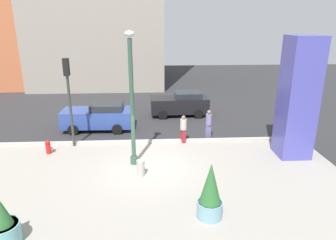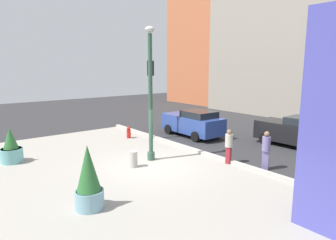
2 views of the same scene
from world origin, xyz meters
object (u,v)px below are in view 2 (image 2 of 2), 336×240
Objects in this scene: concrete_bollard at (134,159)px; traffic_light_corner at (151,87)px; fire_hydrant at (129,132)px; potted_plant_mid_plaza at (89,180)px; potted_plant_curbside at (11,149)px; car_passing_lane at (295,131)px; pedestrian_crossing at (229,145)px; car_far_lane at (193,123)px; lamp_post at (150,97)px; pedestrian_on_sidewalk at (266,148)px.

traffic_light_corner is at bearing 136.24° from concrete_bollard.
potted_plant_mid_plaza is at bearing -38.29° from fire_hydrant.
potted_plant_curbside is 0.40× the size of car_passing_lane.
fire_hydrant is at bearing -139.56° from car_passing_lane.
concrete_bollard is 0.46× the size of pedestrian_crossing.
traffic_light_corner is 2.96× the size of pedestrian_crossing.
potted_plant_mid_plaza is 0.49× the size of car_far_lane.
lamp_post reaches higher than pedestrian_crossing.
concrete_bollard is 6.95m from car_far_lane.
potted_plant_curbside is 2.27× the size of concrete_bollard.
car_far_lane reaches higher than potted_plant_curbside.
car_far_lane is 6.19m from car_passing_lane.
pedestrian_crossing reaches higher than fire_hydrant.
pedestrian_on_sidewalk reaches higher than concrete_bollard.
car_far_lane is (-5.39, 9.54, -0.09)m from potted_plant_mid_plaza.
car_far_lane is 2.66× the size of pedestrian_crossing.
concrete_bollard is at bearing -43.76° from traffic_light_corner.
potted_plant_curbside is 2.27× the size of fire_hydrant.
traffic_light_corner is at bearing -174.51° from pedestrian_on_sidewalk.
fire_hydrant is at bearing -171.33° from pedestrian_crossing.
fire_hydrant is 4.22m from car_far_lane.
potted_plant_curbside is 14.99m from car_passing_lane.
concrete_bollard is at bearing -28.54° from fire_hydrant.
lamp_post is 8.76m from car_passing_lane.
pedestrian_on_sidewalk is 1.06× the size of pedestrian_crossing.
lamp_post is 8.42× the size of concrete_bollard.
concrete_bollard is (-2.54, 3.22, -0.59)m from potted_plant_mid_plaza.
pedestrian_crossing is at bearing -26.12° from car_far_lane.
potted_plant_mid_plaza reaches higher than pedestrian_crossing.
car_passing_lane is (0.12, 12.36, -0.09)m from potted_plant_mid_plaza.
fire_hydrant is 0.43× the size of pedestrian_on_sidewalk.
traffic_light_corner reaches higher than potted_plant_mid_plaza.
lamp_post is 1.50× the size of car_passing_lane.
concrete_bollard is at bearing -65.75° from car_far_lane.
potted_plant_mid_plaza is 0.44× the size of traffic_light_corner.
traffic_light_corner is at bearing -139.89° from car_passing_lane.
pedestrian_on_sidewalk is at bearing 80.00° from potted_plant_mid_plaza.
car_passing_lane is at bearing 73.79° from concrete_bollard.
potted_plant_mid_plaza is 9.53m from fire_hydrant.
fire_hydrant is 1.00× the size of concrete_bollard.
fire_hydrant is at bearing 141.71° from potted_plant_mid_plaza.
pedestrian_crossing is (-1.56, -0.63, -0.06)m from pedestrian_on_sidewalk.
potted_plant_mid_plaza is 1.22× the size of pedestrian_on_sidewalk.
potted_plant_curbside is (-3.81, -5.42, -2.39)m from lamp_post.
concrete_bollard is at bearing -131.33° from pedestrian_on_sidewalk.
car_passing_lane reaches higher than car_far_lane.
potted_plant_curbside is at bearing -83.70° from fire_hydrant.
fire_hydrant is 0.18× the size of car_passing_lane.
potted_plant_mid_plaza is 7.01m from pedestrian_crossing.
car_far_lane is at bearing 153.88° from pedestrian_crossing.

